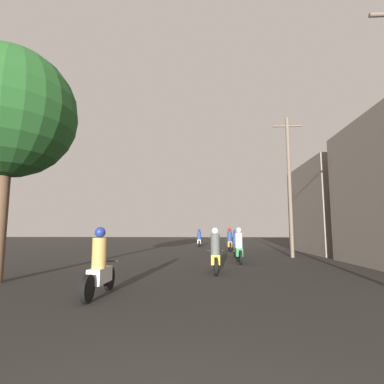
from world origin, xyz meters
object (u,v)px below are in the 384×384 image
building_right_far (341,208)px  street_tree (9,113)px  motorcycle_green (239,248)px  motorcycle_yellow (215,254)px  motorcycle_silver (199,240)px  motorcycle_black (236,246)px  utility_pole_far (290,183)px  motorcycle_white (100,268)px  motorcycle_orange (230,242)px

building_right_far → street_tree: 18.91m
motorcycle_green → motorcycle_yellow: bearing=-103.7°
motorcycle_green → motorcycle_silver: size_ratio=1.05×
motorcycle_black → motorcycle_silver: motorcycle_silver is taller
motorcycle_green → utility_pole_far: utility_pole_far is taller
motorcycle_green → street_tree: 10.11m
motorcycle_black → motorcycle_silver: bearing=97.6°
motorcycle_white → street_tree: bearing=147.8°
motorcycle_black → utility_pole_far: bearing=-3.9°
utility_pole_far → motorcycle_black: bearing=-178.9°
motorcycle_yellow → building_right_far: building_right_far is taller
motorcycle_green → motorcycle_black: motorcycle_green is taller
motorcycle_white → motorcycle_orange: 14.99m
motorcycle_black → street_tree: size_ratio=0.28×
motorcycle_green → building_right_far: size_ratio=0.28×
motorcycle_black → motorcycle_white: bearing=-116.9°
motorcycle_green → motorcycle_silver: (-2.19, 12.96, -0.02)m
utility_pole_far → motorcycle_yellow: bearing=-125.7°
motorcycle_white → motorcycle_yellow: (2.68, 3.87, 0.01)m
motorcycle_silver → building_right_far: bearing=-36.9°
motorcycle_white → street_tree: street_tree is taller
motorcycle_yellow → motorcycle_silver: 16.13m
motorcycle_orange → motorcycle_black: bearing=-85.8°
building_right_far → motorcycle_white: bearing=-129.9°
motorcycle_white → motorcycle_orange: motorcycle_orange is taller
motorcycle_silver → building_right_far: (9.50, -6.65, 2.26)m
motorcycle_orange → building_right_far: size_ratio=0.28×
motorcycle_yellow → motorcycle_green: motorcycle_green is taller
building_right_far → motorcycle_silver: bearing=145.0°
building_right_far → street_tree: (-14.64, -11.79, 2.06)m
motorcycle_white → motorcycle_black: motorcycle_white is taller
motorcycle_yellow → street_tree: street_tree is taller
motorcycle_white → motorcycle_yellow: bearing=46.5°
building_right_far → utility_pole_far: 5.61m
motorcycle_orange → motorcycle_silver: bearing=116.9°
motorcycle_orange → building_right_far: building_right_far is taller
motorcycle_yellow → motorcycle_orange: motorcycle_orange is taller
motorcycle_black → building_right_far: 8.38m
motorcycle_white → motorcycle_green: (3.81, 7.00, 0.02)m
motorcycle_orange → motorcycle_silver: size_ratio=1.05×
motorcycle_orange → street_tree: bearing=-115.6°
motorcycle_silver → motorcycle_yellow: bearing=-88.2°
motorcycle_black → street_tree: 11.88m
street_tree → motorcycle_black: bearing=47.9°
motorcycle_green → motorcycle_orange: 7.46m
utility_pole_far → street_tree: bearing=-141.7°
motorcycle_white → motorcycle_yellow: motorcycle_yellow is taller
motorcycle_silver → street_tree: 19.63m
motorcycle_black → utility_pole_far: 4.59m
motorcycle_yellow → utility_pole_far: bearing=57.2°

